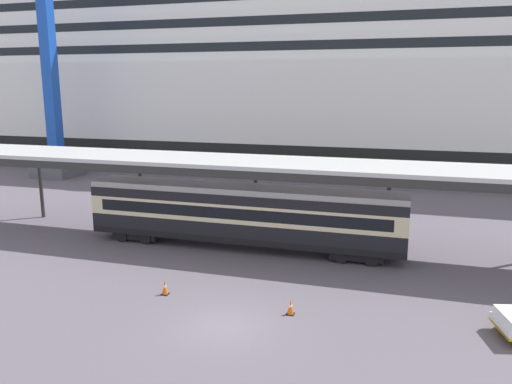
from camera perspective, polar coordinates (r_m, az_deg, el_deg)
The scene contains 7 objects.
ground_plane at distance 23.36m, azimuth -3.59°, elevation -14.74°, with size 400.00×400.00×0.00m, color #5E5662.
cruise_ship at distance 67.85m, azimuth 15.30°, elevation 14.76°, with size 129.26×26.70×42.79m.
platform_canopy at distance 32.68m, azimuth -1.27°, elevation 3.18°, with size 44.75×5.52×5.75m.
train_carriage at distance 32.94m, azimuth -1.47°, elevation -2.44°, with size 20.61×2.81×4.11m.
traffic_cone_near at distance 24.30m, azimuth 3.87°, elevation -12.72°, with size 0.36×0.36×0.72m.
traffic_cone_mid at distance 26.73m, azimuth -10.15°, elevation -10.46°, with size 0.36×0.36×0.77m.
dockside_crane at distance 62.60m, azimuth -21.90°, elevation 16.57°, with size 14.08×4.40×54.23m.
Camera 1 is at (7.37, -19.53, 10.48)m, focal length 35.79 mm.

